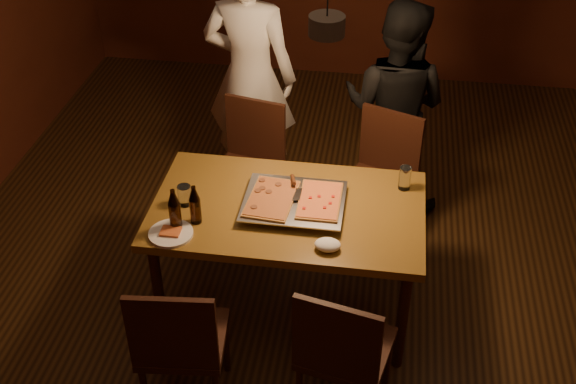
# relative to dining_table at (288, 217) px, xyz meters

# --- Properties ---
(room_shell) EXTENTS (6.00, 6.00, 6.00)m
(room_shell) POSITION_rel_dining_table_xyz_m (0.17, 0.16, 0.72)
(room_shell) COLOR #3D2610
(room_shell) RESTS_ON ground
(dining_table) EXTENTS (1.50, 0.90, 0.75)m
(dining_table) POSITION_rel_dining_table_xyz_m (0.00, 0.00, 0.00)
(dining_table) COLOR brown
(dining_table) RESTS_ON floor
(chair_far_left) EXTENTS (0.50, 0.50, 0.49)m
(chair_far_left) POSITION_rel_dining_table_xyz_m (-0.38, 0.81, -0.14)
(chair_far_left) COLOR #38190F
(chair_far_left) RESTS_ON floor
(chair_far_right) EXTENTS (0.55, 0.55, 0.49)m
(chair_far_right) POSITION_rel_dining_table_xyz_m (0.50, 0.79, -0.14)
(chair_far_right) COLOR #38190F
(chair_far_right) RESTS_ON floor
(chair_near_left) EXTENTS (0.46, 0.46, 0.49)m
(chair_near_left) POSITION_rel_dining_table_xyz_m (-0.41, -0.83, -0.14)
(chair_near_left) COLOR #38190F
(chair_near_left) RESTS_ON floor
(chair_near_right) EXTENTS (0.50, 0.50, 0.49)m
(chair_near_right) POSITION_rel_dining_table_xyz_m (0.38, -0.77, -0.14)
(chair_near_right) COLOR #38190F
(chair_near_right) RESTS_ON floor
(pizza_tray) EXTENTS (0.57, 0.47, 0.05)m
(pizza_tray) POSITION_rel_dining_table_xyz_m (0.03, 0.00, 0.10)
(pizza_tray) COLOR silver
(pizza_tray) RESTS_ON dining_table
(pizza_meat) EXTENTS (0.27, 0.40, 0.02)m
(pizza_meat) POSITION_rel_dining_table_xyz_m (-0.09, -0.01, 0.13)
(pizza_meat) COLOR maroon
(pizza_meat) RESTS_ON pizza_tray
(pizza_cheese) EXTENTS (0.23, 0.36, 0.02)m
(pizza_cheese) POSITION_rel_dining_table_xyz_m (0.17, 0.01, 0.13)
(pizza_cheese) COLOR gold
(pizza_cheese) RESTS_ON pizza_tray
(spatula) EXTENTS (0.15, 0.25, 0.04)m
(spatula) POSITION_rel_dining_table_xyz_m (0.04, 0.03, 0.14)
(spatula) COLOR silver
(spatula) RESTS_ON pizza_tray
(beer_bottle_a) EXTENTS (0.06, 0.06, 0.24)m
(beer_bottle_a) POSITION_rel_dining_table_xyz_m (-0.56, -0.27, 0.20)
(beer_bottle_a) COLOR black
(beer_bottle_a) RESTS_ON dining_table
(beer_bottle_b) EXTENTS (0.06, 0.06, 0.23)m
(beer_bottle_b) POSITION_rel_dining_table_xyz_m (-0.47, -0.20, 0.19)
(beer_bottle_b) COLOR black
(beer_bottle_b) RESTS_ON dining_table
(water_glass_left) EXTENTS (0.08, 0.08, 0.12)m
(water_glass_left) POSITION_rel_dining_table_xyz_m (-0.57, -0.06, 0.13)
(water_glass_left) COLOR silver
(water_glass_left) RESTS_ON dining_table
(water_glass_right) EXTENTS (0.07, 0.07, 0.14)m
(water_glass_right) POSITION_rel_dining_table_xyz_m (0.63, 0.27, 0.14)
(water_glass_right) COLOR silver
(water_glass_right) RESTS_ON dining_table
(plate_slice) EXTENTS (0.23, 0.23, 0.03)m
(plate_slice) POSITION_rel_dining_table_xyz_m (-0.57, -0.33, 0.08)
(plate_slice) COLOR white
(plate_slice) RESTS_ON dining_table
(napkin) EXTENTS (0.14, 0.10, 0.06)m
(napkin) POSITION_rel_dining_table_xyz_m (0.25, -0.32, 0.10)
(napkin) COLOR white
(napkin) RESTS_ON dining_table
(diner_white) EXTENTS (0.70, 0.51, 1.78)m
(diner_white) POSITION_rel_dining_table_xyz_m (-0.45, 1.23, 0.22)
(diner_white) COLOR white
(diner_white) RESTS_ON floor
(diner_dark) EXTENTS (0.88, 0.78, 1.52)m
(diner_dark) POSITION_rel_dining_table_xyz_m (0.55, 1.18, 0.08)
(diner_dark) COLOR black
(diner_dark) RESTS_ON floor
(pendant_lamp) EXTENTS (0.18, 0.18, 1.10)m
(pendant_lamp) POSITION_rel_dining_table_xyz_m (0.17, 0.16, 1.08)
(pendant_lamp) COLOR black
(pendant_lamp) RESTS_ON ceiling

